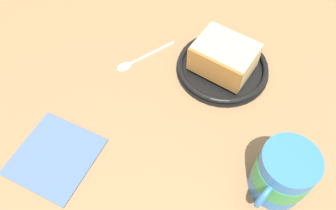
% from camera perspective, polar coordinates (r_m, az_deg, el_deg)
% --- Properties ---
extents(ground_plane, '(1.33, 1.33, 0.04)m').
position_cam_1_polar(ground_plane, '(0.62, 5.16, -2.30)').
color(ground_plane, '#936D47').
extents(small_plate, '(0.18, 0.18, 0.02)m').
position_cam_1_polar(small_plate, '(0.67, 9.23, 6.41)').
color(small_plate, black).
rests_on(small_plate, ground_plane).
extents(cake_slice, '(0.14, 0.14, 0.06)m').
position_cam_1_polar(cake_slice, '(0.64, 9.46, 7.92)').
color(cake_slice, '#9E662D').
rests_on(cake_slice, small_plate).
extents(tea_mug, '(0.09, 0.09, 0.10)m').
position_cam_1_polar(tea_mug, '(0.53, 18.90, -10.92)').
color(tea_mug, '#3372BF').
rests_on(tea_mug, ground_plane).
extents(teaspoon, '(0.08, 0.12, 0.01)m').
position_cam_1_polar(teaspoon, '(0.68, -5.73, 7.55)').
color(teaspoon, silver).
rests_on(teaspoon, ground_plane).
extents(folded_napkin, '(0.17, 0.17, 0.01)m').
position_cam_1_polar(folded_napkin, '(0.59, -18.66, -8.19)').
color(folded_napkin, slate).
rests_on(folded_napkin, ground_plane).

